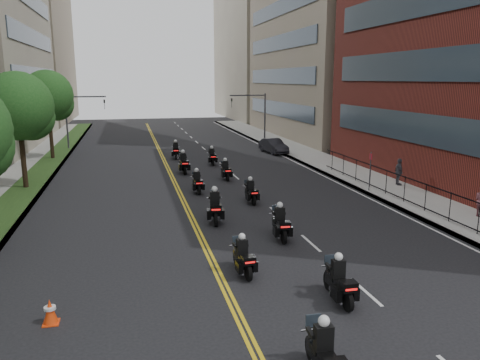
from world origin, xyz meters
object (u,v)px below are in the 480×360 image
(motorcycle_2, at_px, (243,258))
(motorcycle_6, at_px, (197,183))
(motorcycle_0, at_px, (325,357))
(motorcycle_7, at_px, (226,171))
(pedestrian_c, at_px, (399,172))
(parked_sedan, at_px, (273,146))
(motorcycle_1, at_px, (339,283))
(motorcycle_10, at_px, (176,151))
(traffic_cone, at_px, (50,312))
(motorcycle_8, at_px, (183,164))
(motorcycle_9, at_px, (212,157))
(motorcycle_3, at_px, (280,224))
(motorcycle_4, at_px, (215,208))
(motorcycle_5, at_px, (251,192))

(motorcycle_2, height_order, motorcycle_6, motorcycle_6)
(motorcycle_0, distance_m, motorcycle_7, 23.44)
(pedestrian_c, bearing_deg, parked_sedan, 22.37)
(motorcycle_1, xyz_separation_m, motorcycle_10, (-2.29, 29.63, 0.04))
(motorcycle_1, height_order, traffic_cone, motorcycle_1)
(parked_sedan, height_order, traffic_cone, parked_sedan)
(motorcycle_2, relative_size, motorcycle_10, 0.90)
(motorcycle_8, xyz_separation_m, parked_sedan, (9.82, 7.96, -0.02))
(motorcycle_1, xyz_separation_m, pedestrian_c, (11.10, 14.37, 0.41))
(parked_sedan, distance_m, traffic_cone, 34.16)
(motorcycle_9, bearing_deg, motorcycle_7, -88.25)
(motorcycle_6, bearing_deg, motorcycle_7, 52.21)
(motorcycle_6, distance_m, motorcycle_10, 13.59)
(motorcycle_0, xyz_separation_m, traffic_cone, (-6.83, 4.47, -0.28))
(motorcycle_3, distance_m, motorcycle_9, 19.41)
(motorcycle_4, distance_m, motorcycle_10, 20.05)
(motorcycle_6, xyz_separation_m, parked_sedan, (9.73, 14.58, 0.07))
(motorcycle_0, relative_size, motorcycle_7, 1.05)
(motorcycle_1, xyz_separation_m, motorcycle_8, (-2.42, 22.66, 0.07))
(motorcycle_9, xyz_separation_m, pedestrian_c, (10.72, -11.37, 0.42))
(pedestrian_c, height_order, traffic_cone, pedestrian_c)
(motorcycle_3, xyz_separation_m, traffic_cone, (-9.07, -5.67, -0.29))
(motorcycle_9, bearing_deg, motorcycle_4, -96.82)
(motorcycle_10, bearing_deg, pedestrian_c, -44.10)
(motorcycle_1, height_order, motorcycle_10, motorcycle_10)
(motorcycle_2, distance_m, motorcycle_4, 6.69)
(motorcycle_3, bearing_deg, motorcycle_4, 131.50)
(motorcycle_3, height_order, motorcycle_7, motorcycle_3)
(parked_sedan, distance_m, pedestrian_c, 16.67)
(motorcycle_2, relative_size, motorcycle_6, 0.98)
(motorcycle_4, bearing_deg, traffic_cone, -119.23)
(motorcycle_9, distance_m, traffic_cone, 26.77)
(motorcycle_1, height_order, motorcycle_3, motorcycle_3)
(motorcycle_6, bearing_deg, motorcycle_9, 73.41)
(motorcycle_2, xyz_separation_m, motorcycle_5, (2.92, 9.91, 0.00))
(motorcycle_7, xyz_separation_m, pedestrian_c, (10.83, -5.13, 0.42))
(motorcycle_0, distance_m, motorcycle_3, 10.39)
(motorcycle_4, bearing_deg, motorcycle_9, 87.84)
(motorcycle_7, distance_m, pedestrian_c, 11.99)
(motorcycle_10, bearing_deg, motorcycle_2, -85.87)
(motorcycle_10, xyz_separation_m, parked_sedan, (9.70, 0.99, 0.02))
(motorcycle_0, height_order, motorcycle_9, motorcycle_0)
(motorcycle_2, xyz_separation_m, pedestrian_c, (13.63, 11.48, 0.44))
(parked_sedan, bearing_deg, motorcycle_10, 178.45)
(motorcycle_2, bearing_deg, motorcycle_6, 85.76)
(motorcycle_2, height_order, parked_sedan, motorcycle_2)
(motorcycle_6, bearing_deg, motorcycle_3, -77.18)
(motorcycle_4, bearing_deg, pedestrian_c, 27.05)
(motorcycle_2, relative_size, motorcycle_9, 0.96)
(motorcycle_3, bearing_deg, motorcycle_9, 93.83)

